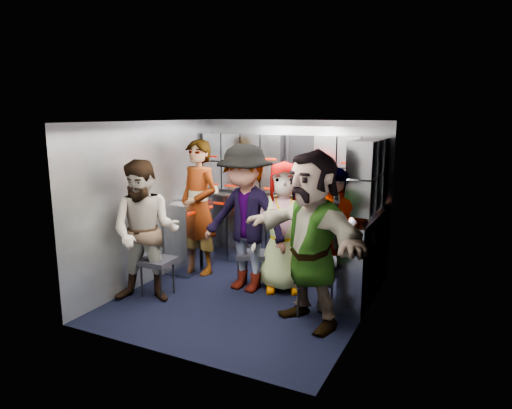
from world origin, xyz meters
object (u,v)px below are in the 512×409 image
at_px(jump_seat_mid_right, 336,266).
at_px(jump_seat_near_right, 316,279).
at_px(jump_seat_mid_left, 252,256).
at_px(attendant_arc_b, 245,219).
at_px(attendant_arc_a, 146,232).
at_px(attendant_arc_e, 311,239).
at_px(attendant_arc_c, 284,227).
at_px(jump_seat_near_left, 157,263).
at_px(attendant_arc_d, 333,239).
at_px(attendant_standing, 199,207).
at_px(jump_seat_center, 289,252).

height_order(jump_seat_mid_right, jump_seat_near_right, jump_seat_mid_right).
height_order(jump_seat_mid_left, attendant_arc_b, attendant_arc_b).
bearing_deg(attendant_arc_a, jump_seat_near_right, -8.76).
relative_size(jump_seat_mid_right, jump_seat_near_right, 1.04).
xyz_separation_m(jump_seat_mid_right, attendant_arc_e, (-0.09, -0.66, 0.48)).
height_order(jump_seat_near_right, attendant_arc_c, attendant_arc_c).
height_order(jump_seat_near_left, jump_seat_mid_left, jump_seat_near_left).
bearing_deg(attendant_arc_b, attendant_arc_d, 3.70).
relative_size(jump_seat_near_right, attendant_arc_a, 0.29).
bearing_deg(jump_seat_mid_left, attendant_arc_b, -90.00).
height_order(jump_seat_mid_left, attendant_arc_a, attendant_arc_a).
xyz_separation_m(jump_seat_mid_right, jump_seat_near_right, (-0.09, -0.48, -0.02)).
bearing_deg(jump_seat_mid_right, jump_seat_mid_left, 176.90).
xyz_separation_m(jump_seat_near_left, attendant_standing, (-0.00, 0.94, 0.52)).
xyz_separation_m(jump_seat_center, attendant_arc_c, (0.00, -0.18, 0.37)).
bearing_deg(attendant_arc_e, attendant_arc_d, 107.35).
bearing_deg(jump_seat_center, attendant_arc_c, -90.00).
height_order(jump_seat_near_right, attendant_arc_b, attendant_arc_b).
bearing_deg(attendant_arc_d, jump_seat_near_right, -128.24).
distance_m(jump_seat_near_left, attendant_arc_e, 1.99).
bearing_deg(attendant_arc_d, jump_seat_near_left, 174.91).
bearing_deg(attendant_standing, jump_seat_mid_left, 7.79).
bearing_deg(attendant_arc_b, jump_seat_mid_left, 96.80).
bearing_deg(attendant_arc_b, jump_seat_center, 48.19).
distance_m(jump_seat_near_left, attendant_arc_a, 0.47).
relative_size(jump_seat_near_left, attendant_arc_b, 0.25).
relative_size(jump_seat_near_left, attendant_arc_a, 0.28).
height_order(jump_seat_mid_left, jump_seat_mid_right, jump_seat_mid_right).
bearing_deg(attendant_arc_c, attendant_arc_b, -178.40).
xyz_separation_m(attendant_arc_b, attendant_arc_c, (0.43, 0.20, -0.10)).
height_order(jump_seat_near_left, attendant_arc_c, attendant_arc_c).
xyz_separation_m(jump_seat_mid_right, attendant_arc_d, (0.00, -0.18, 0.37)).
bearing_deg(attendant_arc_e, jump_seat_mid_right, 110.23).
height_order(attendant_standing, attendant_arc_c, attendant_standing).
bearing_deg(attendant_arc_d, jump_seat_mid_left, 146.64).
bearing_deg(jump_seat_mid_right, jump_seat_near_left, -159.10).
bearing_deg(jump_seat_mid_left, jump_seat_near_left, -136.36).
bearing_deg(attendant_arc_c, attendant_standing, 152.62).
bearing_deg(jump_seat_center, jump_seat_near_left, -141.64).
bearing_deg(attendant_arc_c, attendant_arc_d, -43.67).
relative_size(jump_seat_near_right, attendant_arc_c, 0.30).
distance_m(jump_seat_mid_left, jump_seat_center, 0.48).
distance_m(jump_seat_mid_left, attendant_standing, 1.03).
relative_size(attendant_standing, attendant_arc_c, 1.14).
relative_size(jump_seat_near_left, jump_seat_mid_right, 0.93).
distance_m(jump_seat_near_right, attendant_arc_d, 0.50).
distance_m(attendant_arc_d, attendant_arc_e, 0.50).
bearing_deg(jump_seat_near_right, jump_seat_near_left, -171.40).
distance_m(attendant_arc_a, attendant_arc_e, 1.94).
distance_m(jump_seat_near_right, attendant_arc_c, 0.92).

